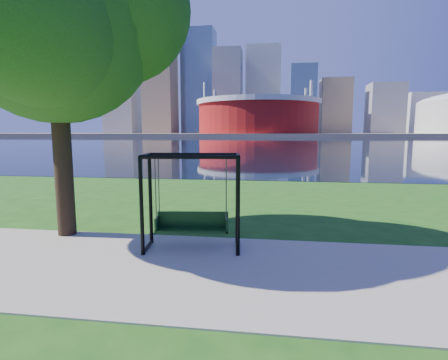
# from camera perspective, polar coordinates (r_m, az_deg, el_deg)

# --- Properties ---
(ground) EXTENTS (900.00, 900.00, 0.00)m
(ground) POSITION_cam_1_polar(r_m,az_deg,el_deg) (7.27, -1.57, -13.07)
(ground) COLOR #1E5114
(ground) RESTS_ON ground
(path) EXTENTS (120.00, 4.00, 0.03)m
(path) POSITION_cam_1_polar(r_m,az_deg,el_deg) (6.80, -2.31, -14.43)
(path) COLOR #9E937F
(path) RESTS_ON ground
(river) EXTENTS (900.00, 180.00, 0.02)m
(river) POSITION_cam_1_polar(r_m,az_deg,el_deg) (108.73, 7.57, 6.33)
(river) COLOR black
(river) RESTS_ON ground
(far_bank) EXTENTS (900.00, 228.00, 2.00)m
(far_bank) POSITION_cam_1_polar(r_m,az_deg,el_deg) (312.70, 7.99, 7.39)
(far_bank) COLOR #937F60
(far_bank) RESTS_ON ground
(stadium) EXTENTS (83.00, 83.00, 32.00)m
(stadium) POSITION_cam_1_polar(r_m,az_deg,el_deg) (242.23, 5.58, 10.47)
(stadium) COLOR maroon
(stadium) RESTS_ON far_bank
(skyline) EXTENTS (392.00, 66.00, 96.50)m
(skyline) POSITION_cam_1_polar(r_m,az_deg,el_deg) (327.83, 7.35, 13.52)
(skyline) COLOR gray
(skyline) RESTS_ON far_bank
(swing) EXTENTS (2.18, 1.15, 2.13)m
(swing) POSITION_cam_1_polar(r_m,az_deg,el_deg) (7.69, -5.25, -3.93)
(swing) COLOR black
(swing) RESTS_ON ground
(park_tree) EXTENTS (6.18, 5.58, 7.68)m
(park_tree) POSITION_cam_1_polar(r_m,az_deg,el_deg) (9.94, -26.10, 23.06)
(park_tree) COLOR black
(park_tree) RESTS_ON ground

